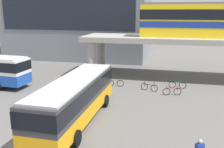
{
  "coord_description": "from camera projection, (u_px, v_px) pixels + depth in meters",
  "views": [
    {
      "loc": [
        7.7,
        -12.56,
        7.74
      ],
      "look_at": [
        2.74,
        9.25,
        2.2
      ],
      "focal_mm": 40.52,
      "sensor_mm": 36.0,
      "label": 1
    }
  ],
  "objects": [
    {
      "name": "bicycle_green",
      "position": [
        177.0,
        85.0,
        26.19
      ],
      "size": [
        1.79,
        0.16,
        1.04
      ],
      "color": "black",
      "rests_on": "ground_plane"
    },
    {
      "name": "bus_main",
      "position": [
        75.0,
        96.0,
        17.7
      ],
      "size": [
        2.91,
        11.08,
        3.22
      ],
      "color": "orange",
      "rests_on": "ground_plane"
    },
    {
      "name": "elevated_platform",
      "position": [
        209.0,
        44.0,
        28.75
      ],
      "size": [
        29.12,
        6.02,
        4.9
      ],
      "color": "#9E9B93",
      "rests_on": "ground_plane"
    },
    {
      "name": "bicycle_red",
      "position": [
        172.0,
        91.0,
        24.01
      ],
      "size": [
        1.76,
        0.46,
        1.04
      ],
      "color": "black",
      "rests_on": "ground_plane"
    },
    {
      "name": "bicycle_black",
      "position": [
        149.0,
        87.0,
        25.34
      ],
      "size": [
        1.72,
        0.61,
        1.04
      ],
      "color": "black",
      "rests_on": "ground_plane"
    },
    {
      "name": "station_building",
      "position": [
        83.0,
        3.0,
        44.87
      ],
      "size": [
        23.45,
        15.9,
        18.49
      ],
      "color": "slate",
      "rests_on": "ground_plane"
    },
    {
      "name": "ground_plane",
      "position": [
        87.0,
        92.0,
        24.88
      ],
      "size": [
        120.0,
        120.0,
        0.0
      ],
      "primitive_type": "plane",
      "color": "#605E5B"
    },
    {
      "name": "bicycle_brown",
      "position": [
        115.0,
        83.0,
        26.84
      ],
      "size": [
        1.79,
        0.26,
        1.04
      ],
      "color": "black",
      "rests_on": "ground_plane"
    }
  ]
}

